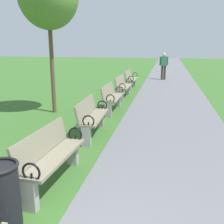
% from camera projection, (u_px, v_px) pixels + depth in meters
% --- Properties ---
extents(paved_walkway, '(2.90, 44.00, 0.02)m').
position_uv_depth(paved_walkway, '(170.00, 75.00, 18.86)').
color(paved_walkway, slate).
rests_on(paved_walkway, ground).
extents(park_bench_2, '(0.55, 1.62, 0.90)m').
position_uv_depth(park_bench_2, '(51.00, 156.00, 4.22)').
color(park_bench_2, gray).
rests_on(park_bench_2, ground).
extents(park_bench_3, '(0.54, 1.62, 0.90)m').
position_uv_depth(park_bench_3, '(92.00, 116.00, 6.47)').
color(park_bench_3, gray).
rests_on(park_bench_3, ground).
extents(park_bench_4, '(0.47, 1.60, 0.90)m').
position_uv_depth(park_bench_4, '(112.00, 97.00, 8.78)').
color(park_bench_4, gray).
rests_on(park_bench_4, ground).
extents(park_bench_5, '(0.53, 1.62, 0.90)m').
position_uv_depth(park_bench_5, '(123.00, 86.00, 10.98)').
color(park_bench_5, gray).
rests_on(park_bench_5, ground).
extents(park_bench_6, '(0.49, 1.61, 0.90)m').
position_uv_depth(park_bench_6, '(131.00, 79.00, 13.22)').
color(park_bench_6, gray).
rests_on(park_bench_6, ground).
extents(pedestrian_walking, '(0.53, 0.26, 1.62)m').
position_uv_depth(pedestrian_walking, '(164.00, 65.00, 16.22)').
color(pedestrian_walking, '#3D3328').
rests_on(pedestrian_walking, paved_walkway).
extents(trash_bin, '(0.48, 0.48, 0.84)m').
position_uv_depth(trash_bin, '(1.00, 196.00, 3.21)').
color(trash_bin, black).
rests_on(trash_bin, ground).
extents(scattered_leaves, '(5.13, 12.26, 0.02)m').
position_uv_depth(scattered_leaves, '(127.00, 113.00, 8.66)').
color(scattered_leaves, '#AD6B23').
rests_on(scattered_leaves, ground).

